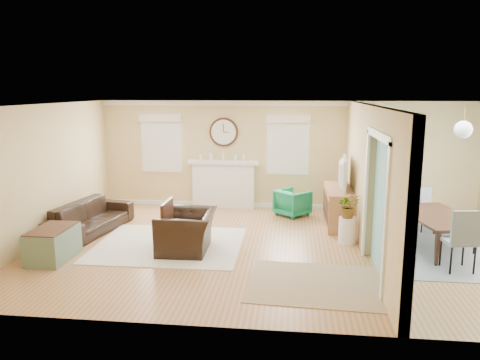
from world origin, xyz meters
name	(u,v)px	position (x,y,z in m)	size (l,w,h in m)	color
floor	(281,248)	(0.00, 0.00, 0.00)	(9.00, 9.00, 0.00)	#9B6937
wall_back	(286,155)	(0.00, 3.00, 1.30)	(9.00, 0.02, 2.60)	tan
wall_front	(276,227)	(0.00, -3.00, 1.30)	(9.00, 0.02, 2.60)	tan
wall_left	(44,174)	(-4.50, 0.00, 1.30)	(0.02, 6.00, 2.60)	tan
ceiling	(284,105)	(0.00, 0.00, 2.60)	(9.00, 6.00, 0.02)	white
partition	(367,174)	(1.51, 0.28, 1.36)	(0.17, 6.00, 2.60)	tan
fireplace	(224,184)	(-1.50, 2.88, 0.60)	(1.70, 0.30, 1.17)	white
wall_clock	(224,132)	(-1.50, 2.97, 1.85)	(0.70, 0.07, 0.70)	#422418
window_left	(161,139)	(-3.05, 2.95, 1.66)	(1.05, 0.13, 1.42)	white
window_right	(288,141)	(0.05, 2.95, 1.66)	(1.05, 0.13, 1.42)	white
pendant	(463,130)	(3.00, 0.00, 2.20)	(0.30, 0.30, 0.55)	gold
rug_cream	(169,245)	(-2.10, -0.06, 0.01)	(2.69, 2.33, 0.01)	silver
rug_jute	(316,284)	(0.55, -1.56, 0.01)	(2.00, 1.64, 0.01)	tan
rug_grey	(437,248)	(2.83, 0.29, 0.01)	(2.51, 3.13, 0.01)	gray
sofa	(91,217)	(-3.90, 0.58, 0.31)	(2.11, 0.82, 0.62)	black
eames_chair	(187,231)	(-1.69, -0.33, 0.36)	(1.11, 0.97, 0.72)	black
green_chair	(293,203)	(0.19, 2.30, 0.30)	(0.65, 0.67, 0.61)	#0A6E3D
trunk	(53,244)	(-3.87, -1.02, 0.28)	(0.59, 0.97, 0.56)	slate
credenza	(338,206)	(1.17, 1.68, 0.40)	(0.55, 1.63, 0.80)	#A46A3C
tv	(339,173)	(1.15, 1.68, 1.13)	(1.15, 0.15, 0.66)	black
garden_stool	(347,230)	(1.23, 0.44, 0.25)	(0.34, 0.34, 0.50)	white
potted_plant	(349,206)	(1.23, 0.44, 0.73)	(0.42, 0.36, 0.46)	#337F33
dining_table	(438,232)	(2.83, 0.29, 0.32)	(1.82, 1.02, 0.64)	#422418
dining_chair_n	(426,206)	(2.90, 1.43, 0.52)	(0.48, 0.48, 0.88)	gray
dining_chair_s	(459,234)	(2.82, -0.76, 0.61)	(0.52, 0.52, 1.04)	gray
dining_chair_w	(401,221)	(2.15, 0.23, 0.53)	(0.42, 0.42, 0.90)	white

